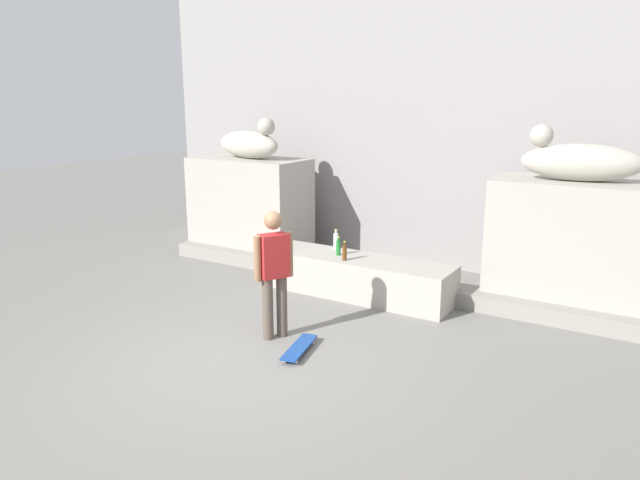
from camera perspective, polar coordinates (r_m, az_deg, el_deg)
name	(u,v)px	position (r m, az deg, el deg)	size (l,w,h in m)	color
ground_plane	(238,365)	(7.06, -7.97, -11.94)	(40.00, 40.00, 0.00)	slate
facade_wall	(423,93)	(11.01, 10.02, 13.92)	(11.20, 0.60, 6.20)	gray
pedestal_left	(250,207)	(11.50, -6.82, 3.22)	(2.26, 1.17, 1.90)	#A39E93
pedestal_right	(572,247)	(9.16, 23.39, -0.59)	(2.26, 1.17, 1.90)	#A39E93
statue_reclining_left	(249,143)	(11.31, -6.89, 9.34)	(1.69, 0.92, 0.78)	#AFA99B
statue_reclining_right	(579,161)	(8.96, 23.91, 7.08)	(1.67, 0.80, 0.78)	#AFA99B
ledge_block	(356,276)	(9.19, 3.52, -3.55)	(3.08, 0.83, 0.61)	#A39E93
skater	(274,269)	(7.43, -4.50, -2.86)	(0.35, 0.48, 1.67)	brown
skateboard	(299,347)	(7.27, -2.03, -10.43)	(0.38, 0.82, 0.08)	navy
bottle_green	(338,247)	(9.20, 1.80, -0.73)	(0.07, 0.07, 0.30)	#1E722D
bottle_brown	(345,252)	(8.91, 2.41, -1.22)	(0.07, 0.07, 0.30)	#593314
bottle_clear	(336,240)	(9.59, 1.56, -0.04)	(0.08, 0.08, 0.33)	silver
stair_step	(370,279)	(9.66, 4.87, -3.86)	(8.13, 0.50, 0.24)	gray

